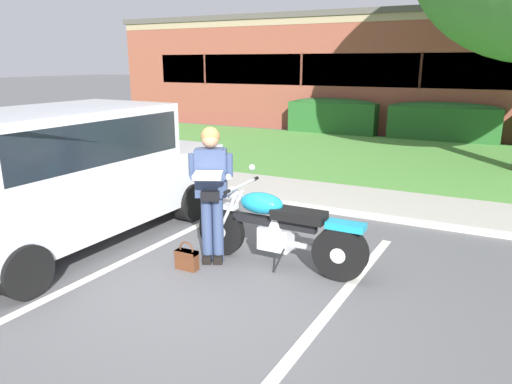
# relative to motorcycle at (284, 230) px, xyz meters

# --- Properties ---
(ground_plane) EXTENTS (140.00, 140.00, 0.00)m
(ground_plane) POSITION_rel_motorcycle_xyz_m (-0.55, -0.95, -0.48)
(ground_plane) COLOR #565659
(curb_strip) EXTENTS (60.00, 0.20, 0.12)m
(curb_strip) POSITION_rel_motorcycle_xyz_m (-0.55, 2.37, -0.42)
(curb_strip) COLOR #ADA89E
(curb_strip) RESTS_ON ground
(concrete_walk) EXTENTS (60.00, 1.50, 0.08)m
(concrete_walk) POSITION_rel_motorcycle_xyz_m (-0.55, 3.22, -0.44)
(concrete_walk) COLOR #ADA89E
(concrete_walk) RESTS_ON ground
(grass_lawn) EXTENTS (60.00, 6.78, 0.06)m
(grass_lawn) POSITION_rel_motorcycle_xyz_m (-0.55, 7.36, -0.45)
(grass_lawn) COLOR #518E3D
(grass_lawn) RESTS_ON ground
(stall_stripe_0) EXTENTS (0.36, 4.40, 0.01)m
(stall_stripe_0) POSITION_rel_motorcycle_xyz_m (-1.87, -0.75, -0.48)
(stall_stripe_0) COLOR silver
(stall_stripe_0) RESTS_ON ground
(stall_stripe_1) EXTENTS (0.36, 4.40, 0.01)m
(stall_stripe_1) POSITION_rel_motorcycle_xyz_m (0.85, -0.75, -0.48)
(stall_stripe_1) COLOR silver
(stall_stripe_1) RESTS_ON ground
(motorcycle) EXTENTS (2.24, 0.82, 1.18)m
(motorcycle) POSITION_rel_motorcycle_xyz_m (0.00, 0.00, 0.00)
(motorcycle) COLOR black
(motorcycle) RESTS_ON ground
(rider_person) EXTENTS (0.58, 0.66, 1.70)m
(rider_person) POSITION_rel_motorcycle_xyz_m (-0.86, -0.25, 0.53)
(rider_person) COLOR black
(rider_person) RESTS_ON ground
(handbag) EXTENTS (0.28, 0.13, 0.36)m
(handbag) POSITION_rel_motorcycle_xyz_m (-1.03, -0.60, -0.34)
(handbag) COLOR #562D19
(handbag) RESTS_ON ground
(parked_suv_adjacent) EXTENTS (2.18, 4.92, 1.86)m
(parked_suv_adjacent) POSITION_rel_motorcycle_xyz_m (-3.00, -0.50, 0.48)
(parked_suv_adjacent) COLOR #B7BABF
(parked_suv_adjacent) RESTS_ON ground
(hedge_left) EXTENTS (3.04, 0.90, 1.24)m
(hedge_left) POSITION_rel_motorcycle_xyz_m (-2.89, 11.01, 0.17)
(hedge_left) COLOR #235623
(hedge_left) RESTS_ON ground
(hedge_center_left) EXTENTS (3.34, 0.90, 1.24)m
(hedge_center_left) POSITION_rel_motorcycle_xyz_m (0.73, 11.01, 0.17)
(hedge_center_left) COLOR #235623
(hedge_center_left) RESTS_ON ground
(brick_building) EXTENTS (24.32, 11.03, 4.16)m
(brick_building) POSITION_rel_motorcycle_xyz_m (-0.14, 16.75, 1.60)
(brick_building) COLOR brown
(brick_building) RESTS_ON ground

